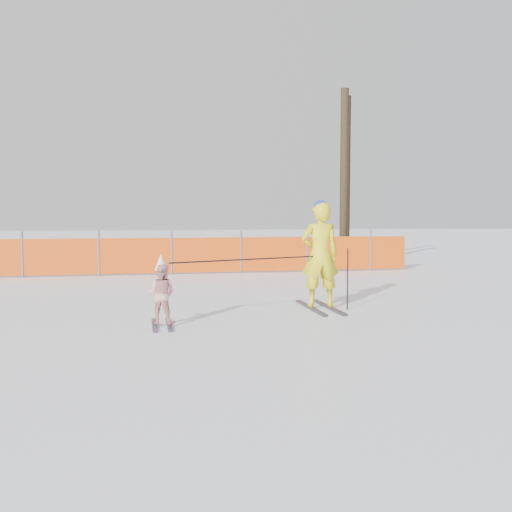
# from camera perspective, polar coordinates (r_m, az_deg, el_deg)

# --- Properties ---
(ground) EXTENTS (120.00, 120.00, 0.00)m
(ground) POSITION_cam_1_polar(r_m,az_deg,el_deg) (9.08, 0.63, -6.52)
(ground) COLOR white
(ground) RESTS_ON ground
(adult) EXTENTS (0.71, 1.70, 1.95)m
(adult) POSITION_cam_1_polar(r_m,az_deg,el_deg) (10.25, 6.42, 0.14)
(adult) COLOR black
(adult) RESTS_ON ground
(child) EXTENTS (0.54, 1.03, 1.09)m
(child) POSITION_cam_1_polar(r_m,az_deg,el_deg) (8.73, -9.45, -3.70)
(child) COLOR black
(child) RESTS_ON ground
(ski_poles) EXTENTS (3.20, 1.02, 1.09)m
(ski_poles) POSITION_cam_1_polar(r_m,az_deg,el_deg) (9.59, 2.12, -0.93)
(ski_poles) COLOR black
(ski_poles) RESTS_ON ground
(safety_fence) EXTENTS (17.15, 0.06, 1.25)m
(safety_fence) POSITION_cam_1_polar(r_m,az_deg,el_deg) (16.34, -13.64, 0.02)
(safety_fence) COLOR #595960
(safety_fence) RESTS_ON ground
(tree_trunks) EXTENTS (1.17, 2.45, 6.05)m
(tree_trunks) POSITION_cam_1_polar(r_m,az_deg,el_deg) (20.20, 8.93, 7.65)
(tree_trunks) COLOR #312616
(tree_trunks) RESTS_ON ground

